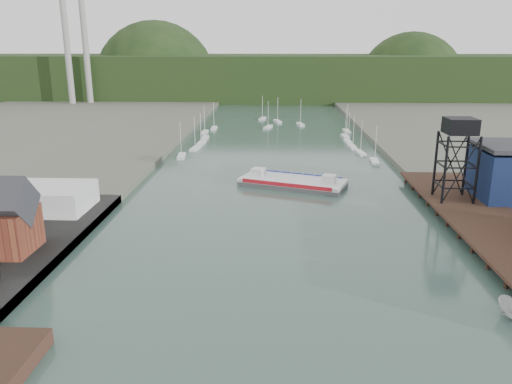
{
  "coord_description": "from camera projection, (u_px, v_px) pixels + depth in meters",
  "views": [
    {
      "loc": [
        -0.01,
        -37.79,
        31.07
      ],
      "look_at": [
        -3.74,
        54.96,
        4.0
      ],
      "focal_mm": 35.0,
      "sensor_mm": 36.0,
      "label": 1
    }
  ],
  "objects": [
    {
      "name": "white_shed",
      "position": [
        41.0,
        198.0,
        93.53
      ],
      "size": [
        18.0,
        12.0,
        4.5
      ],
      "primitive_type": "cube",
      "color": "silver",
      "rests_on": "west_quay"
    },
    {
      "name": "smokestacks",
      "position": [
        77.0,
        49.0,
        263.66
      ],
      "size": [
        11.2,
        8.2,
        60.0
      ],
      "color": "gray",
      "rests_on": "ground"
    },
    {
      "name": "east_pier",
      "position": [
        489.0,
        222.0,
        86.15
      ],
      "size": [
        14.0,
        70.0,
        2.45
      ],
      "color": "black",
      "rests_on": "ground"
    },
    {
      "name": "chain_ferry",
      "position": [
        293.0,
        182.0,
        115.43
      ],
      "size": [
        25.77,
        17.3,
        3.45
      ],
      "rotation": [
        0.0,
        0.0,
        -0.36
      ],
      "color": "#49494B",
      "rests_on": "ground"
    },
    {
      "name": "marina_sailboats",
      "position": [
        276.0,
        136.0,
        177.67
      ],
      "size": [
        57.71,
        92.65,
        0.9
      ],
      "color": "silver",
      "rests_on": "ground"
    },
    {
      "name": "lift_tower",
      "position": [
        460.0,
        131.0,
        94.85
      ],
      "size": [
        6.5,
        6.5,
        16.0
      ],
      "color": "black",
      "rests_on": "east_pier"
    },
    {
      "name": "distant_hills",
      "position": [
        271.0,
        79.0,
        331.26
      ],
      "size": [
        500.0,
        120.0,
        80.0
      ],
      "color": "black",
      "rests_on": "ground"
    }
  ]
}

